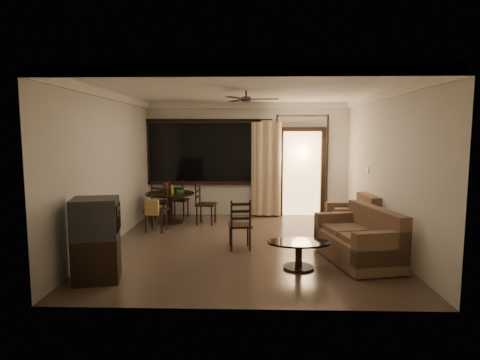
{
  "coord_description": "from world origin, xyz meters",
  "views": [
    {
      "loc": [
        0.1,
        -7.22,
        2.04
      ],
      "look_at": [
        -0.11,
        0.2,
        1.18
      ],
      "focal_mm": 30.0,
      "sensor_mm": 36.0,
      "label": 1
    }
  ],
  "objects_px": {
    "dining_chair_north": "(179,207)",
    "tv_cabinet": "(96,239)",
    "dining_chair_east": "(206,212)",
    "coffee_table": "(299,251)",
    "armchair": "(354,221)",
    "sofa": "(361,241)",
    "dining_chair_west": "(160,209)",
    "dining_table": "(170,199)",
    "side_chair": "(240,234)",
    "dining_chair_south": "(156,217)"
  },
  "relations": [
    {
      "from": "dining_chair_north",
      "to": "tv_cabinet",
      "type": "distance_m",
      "value": 4.19
    },
    {
      "from": "dining_chair_east",
      "to": "coffee_table",
      "type": "height_order",
      "value": "dining_chair_east"
    },
    {
      "from": "dining_chair_east",
      "to": "armchair",
      "type": "bearing_deg",
      "value": -103.41
    },
    {
      "from": "sofa",
      "to": "coffee_table",
      "type": "bearing_deg",
      "value": -173.23
    },
    {
      "from": "dining_chair_west",
      "to": "dining_chair_north",
      "type": "distance_m",
      "value": 0.53
    },
    {
      "from": "dining_chair_north",
      "to": "coffee_table",
      "type": "height_order",
      "value": "dining_chair_north"
    },
    {
      "from": "dining_table",
      "to": "tv_cabinet",
      "type": "bearing_deg",
      "value": -94.39
    },
    {
      "from": "dining_chair_west",
      "to": "tv_cabinet",
      "type": "height_order",
      "value": "tv_cabinet"
    },
    {
      "from": "dining_table",
      "to": "dining_chair_north",
      "type": "distance_m",
      "value": 0.56
    },
    {
      "from": "side_chair",
      "to": "tv_cabinet",
      "type": "bearing_deg",
      "value": 31.97
    },
    {
      "from": "dining_table",
      "to": "sofa",
      "type": "height_order",
      "value": "dining_table"
    },
    {
      "from": "dining_chair_west",
      "to": "side_chair",
      "type": "bearing_deg",
      "value": 49.33
    },
    {
      "from": "dining_chair_north",
      "to": "dining_chair_east",
      "type": "bearing_deg",
      "value": 148.12
    },
    {
      "from": "dining_table",
      "to": "side_chair",
      "type": "distance_m",
      "value": 2.68
    },
    {
      "from": "armchair",
      "to": "side_chair",
      "type": "distance_m",
      "value": 2.34
    },
    {
      "from": "dining_chair_north",
      "to": "dining_table",
      "type": "bearing_deg",
      "value": 85.43
    },
    {
      "from": "dining_chair_east",
      "to": "side_chair",
      "type": "height_order",
      "value": "dining_chair_east"
    },
    {
      "from": "dining_table",
      "to": "side_chair",
      "type": "xyz_separation_m",
      "value": [
        1.66,
        -2.09,
        -0.28
      ]
    },
    {
      "from": "dining_chair_east",
      "to": "coffee_table",
      "type": "xyz_separation_m",
      "value": [
        1.76,
        -2.98,
        -0.0
      ]
    },
    {
      "from": "sofa",
      "to": "dining_table",
      "type": "bearing_deg",
      "value": 130.34
    },
    {
      "from": "dining_chair_north",
      "to": "armchair",
      "type": "distance_m",
      "value": 4.17
    },
    {
      "from": "dining_chair_south",
      "to": "coffee_table",
      "type": "bearing_deg",
      "value": -31.59
    },
    {
      "from": "dining_chair_east",
      "to": "dining_chair_south",
      "type": "relative_size",
      "value": 1.0
    },
    {
      "from": "dining_chair_east",
      "to": "side_chair",
      "type": "relative_size",
      "value": 1.05
    },
    {
      "from": "dining_chair_west",
      "to": "dining_chair_south",
      "type": "height_order",
      "value": "same"
    },
    {
      "from": "coffee_table",
      "to": "tv_cabinet",
      "type": "bearing_deg",
      "value": -168.56
    },
    {
      "from": "tv_cabinet",
      "to": "side_chair",
      "type": "xyz_separation_m",
      "value": [
        1.95,
        1.59,
        -0.32
      ]
    },
    {
      "from": "sofa",
      "to": "tv_cabinet",
      "type": "bearing_deg",
      "value": -179.0
    },
    {
      "from": "dining_chair_east",
      "to": "dining_chair_north",
      "type": "xyz_separation_m",
      "value": [
        -0.72,
        0.6,
        0.0
      ]
    },
    {
      "from": "coffee_table",
      "to": "dining_chair_east",
      "type": "bearing_deg",
      "value": 120.61
    },
    {
      "from": "dining_chair_east",
      "to": "sofa",
      "type": "height_order",
      "value": "dining_chair_east"
    },
    {
      "from": "dining_chair_south",
      "to": "dining_chair_north",
      "type": "height_order",
      "value": "same"
    },
    {
      "from": "side_chair",
      "to": "armchair",
      "type": "bearing_deg",
      "value": -167.87
    },
    {
      "from": "sofa",
      "to": "coffee_table",
      "type": "xyz_separation_m",
      "value": [
        -1.03,
        -0.36,
        -0.06
      ]
    },
    {
      "from": "armchair",
      "to": "dining_chair_north",
      "type": "bearing_deg",
      "value": 150.58
    },
    {
      "from": "armchair",
      "to": "coffee_table",
      "type": "xyz_separation_m",
      "value": [
        -1.28,
        -1.78,
        -0.07
      ]
    },
    {
      "from": "dining_chair_south",
      "to": "coffee_table",
      "type": "relative_size",
      "value": 1.0
    },
    {
      "from": "dining_chair_north",
      "to": "armchair",
      "type": "relative_size",
      "value": 1.06
    },
    {
      "from": "dining_chair_west",
      "to": "dining_chair_east",
      "type": "xyz_separation_m",
      "value": [
        1.1,
        -0.23,
        0.0
      ]
    },
    {
      "from": "tv_cabinet",
      "to": "armchair",
      "type": "xyz_separation_m",
      "value": [
        4.15,
        2.36,
        -0.23
      ]
    },
    {
      "from": "tv_cabinet",
      "to": "armchair",
      "type": "height_order",
      "value": "tv_cabinet"
    },
    {
      "from": "side_chair",
      "to": "dining_chair_north",
      "type": "bearing_deg",
      "value": -66.03
    },
    {
      "from": "dining_chair_north",
      "to": "coffee_table",
      "type": "distance_m",
      "value": 4.35
    },
    {
      "from": "dining_chair_east",
      "to": "side_chair",
      "type": "bearing_deg",
      "value": -148.91
    },
    {
      "from": "dining_chair_south",
      "to": "side_chair",
      "type": "height_order",
      "value": "dining_chair_south"
    },
    {
      "from": "sofa",
      "to": "side_chair",
      "type": "bearing_deg",
      "value": 149.15
    },
    {
      "from": "sofa",
      "to": "side_chair",
      "type": "height_order",
      "value": "side_chair"
    },
    {
      "from": "dining_chair_south",
      "to": "sofa",
      "type": "bearing_deg",
      "value": -18.68
    },
    {
      "from": "dining_chair_north",
      "to": "tv_cabinet",
      "type": "relative_size",
      "value": 0.82
    },
    {
      "from": "armchair",
      "to": "side_chair",
      "type": "height_order",
      "value": "side_chair"
    }
  ]
}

